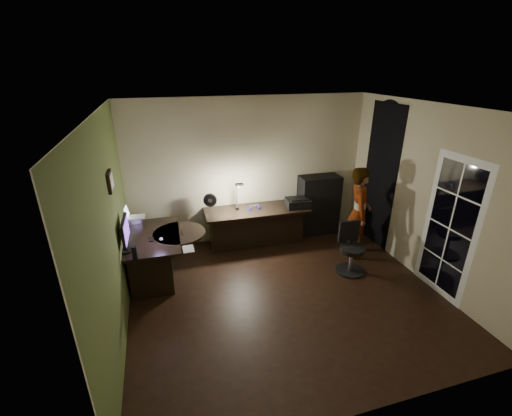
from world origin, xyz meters
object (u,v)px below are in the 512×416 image
object	(u,v)px
cabinet	(318,205)
office_chair	(352,249)
desk_left	(155,257)
person	(359,213)
monitor	(125,240)
desk_right	(257,227)

from	to	relation	value
cabinet	office_chair	xyz separation A→B (m)	(-0.11, -1.51, -0.17)
desk_left	cabinet	size ratio (longest dim) A/B	1.11
desk_left	person	xyz separation A→B (m)	(3.45, -0.23, 0.43)
monitor	person	bearing A→B (deg)	4.24
desk_right	cabinet	xyz separation A→B (m)	(1.33, 0.15, 0.23)
office_chair	monitor	bearing A→B (deg)	179.36
desk_right	person	distance (m)	1.86
desk_right	person	size ratio (longest dim) A/B	1.18
desk_right	monitor	world-z (taller)	monitor
desk_left	monitor	bearing A→B (deg)	-131.07
desk_right	cabinet	world-z (taller)	cabinet
monitor	person	distance (m)	3.80
desk_right	monitor	distance (m)	2.51
person	office_chair	bearing A→B (deg)	167.72
desk_left	desk_right	distance (m)	1.97
desk_left	office_chair	size ratio (longest dim) A/B	1.57
monitor	desk_left	bearing A→B (deg)	49.19
monitor	cabinet	bearing A→B (deg)	20.28
desk_left	monitor	distance (m)	0.76
cabinet	monitor	world-z (taller)	cabinet
office_chair	desk_left	bearing A→B (deg)	171.93
desk_left	cabinet	world-z (taller)	cabinet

